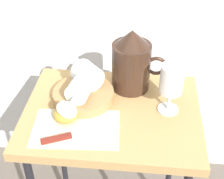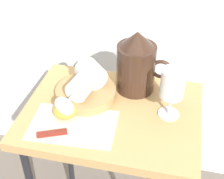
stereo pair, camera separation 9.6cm
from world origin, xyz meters
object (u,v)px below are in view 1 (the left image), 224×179
apple_half_left (66,114)px  knife (69,136)px  table (112,131)px  pitcher (131,65)px  basket_tray (84,96)px  wine_glass_tipped_far (87,75)px  wine_glass_tipped_near (80,90)px  wine_glass_upright (172,82)px

apple_half_left → knife: apple_half_left is taller
table → pitcher: size_ratio=3.54×
pitcher → apple_half_left: pitcher is taller
basket_tray → wine_glass_tipped_far: size_ratio=1.27×
wine_glass_tipped_near → apple_half_left: 0.08m
pitcher → wine_glass_tipped_near: pitcher is taller
wine_glass_tipped_near → table: bearing=-1.9°
wine_glass_upright → knife: (-0.28, -0.15, -0.10)m
table → basket_tray: (-0.09, 0.04, 0.11)m
apple_half_left → basket_tray: bearing=70.3°
knife → wine_glass_tipped_far: bearing=85.0°
pitcher → knife: bearing=-121.1°
table → wine_glass_tipped_near: wine_glass_tipped_near is taller
wine_glass_tipped_far → knife: (-0.02, -0.20, -0.07)m
wine_glass_upright → basket_tray: bearing=175.2°
pitcher → apple_half_left: bearing=-134.1°
table → wine_glass_tipped_far: bearing=139.6°
wine_glass_tipped_far → pitcher: bearing=21.2°
wine_glass_upright → wine_glass_tipped_far: (-0.26, 0.06, -0.03)m
basket_tray → knife: basket_tray is taller
basket_tray → knife: (-0.01, -0.17, -0.01)m
table → apple_half_left: apple_half_left is taller
wine_glass_tipped_near → knife: (-0.01, -0.13, -0.06)m
basket_tray → apple_half_left: bearing=-109.7°
pitcher → knife: size_ratio=0.99×
table → knife: size_ratio=3.48×
basket_tray → pitcher: bearing=31.0°
knife → wine_glass_tipped_near: bearing=86.5°
table → wine_glass_tipped_near: 0.19m
table → wine_glass_upright: wine_glass_upright is taller
wine_glass_upright → wine_glass_tipped_near: size_ratio=1.04×
wine_glass_upright → pitcher: bearing=137.9°
basket_tray → knife: bearing=-93.7°
table → pitcher: 0.22m
wine_glass_tipped_near → apple_half_left: bearing=-117.9°
pitcher → wine_glass_upright: 0.16m
table → knife: (-0.11, -0.13, 0.10)m
wine_glass_tipped_near → wine_glass_tipped_far: bearing=82.1°
table → basket_tray: 0.15m
wine_glass_tipped_near → wine_glass_upright: bearing=3.3°
basket_tray → pitcher: 0.18m
pitcher → wine_glass_upright: size_ratio=1.30×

